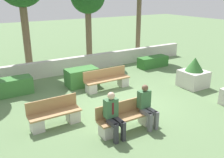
% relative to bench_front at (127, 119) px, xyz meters
% --- Properties ---
extents(ground_plane, '(60.00, 60.00, 0.00)m').
position_rel_bench_front_xyz_m(ground_plane, '(0.95, 1.44, -0.33)').
color(ground_plane, '#607F51').
extents(perimeter_wall, '(14.30, 0.30, 0.78)m').
position_rel_bench_front_xyz_m(perimeter_wall, '(0.95, 6.12, 0.06)').
color(perimeter_wall, beige).
rests_on(perimeter_wall, ground_plane).
extents(bench_front, '(1.90, 0.48, 0.84)m').
position_rel_bench_front_xyz_m(bench_front, '(0.00, 0.00, 0.00)').
color(bench_front, '#A37A4C').
rests_on(bench_front, ground_plane).
extents(bench_left_side, '(2.04, 0.48, 0.84)m').
position_rel_bench_front_xyz_m(bench_left_side, '(1.18, 3.18, 0.01)').
color(bench_left_side, '#A37A4C').
rests_on(bench_left_side, ground_plane).
extents(bench_right_side, '(1.61, 0.48, 0.84)m').
position_rel_bench_front_xyz_m(bench_right_side, '(-1.76, 1.33, -0.01)').
color(bench_right_side, '#A37A4C').
rests_on(bench_right_side, ground_plane).
extents(person_seated_man, '(0.38, 0.64, 1.33)m').
position_rel_bench_front_xyz_m(person_seated_man, '(-0.57, -0.14, 0.40)').
color(person_seated_man, '#333338').
rests_on(person_seated_man, ground_plane).
extents(person_seated_woman, '(0.38, 0.64, 1.31)m').
position_rel_bench_front_xyz_m(person_seated_woman, '(0.61, -0.14, 0.39)').
color(person_seated_woman, slate).
rests_on(person_seated_woman, ground_plane).
extents(hedge_block_near_left, '(2.09, 0.68, 0.68)m').
position_rel_bench_front_xyz_m(hedge_block_near_left, '(-2.66, 4.62, 0.01)').
color(hedge_block_near_left, '#3D7A38').
rests_on(hedge_block_near_left, ground_plane).
extents(hedge_block_near_right, '(1.36, 0.79, 0.77)m').
position_rel_bench_front_xyz_m(hedge_block_near_right, '(0.44, 4.11, 0.06)').
color(hedge_block_near_right, '#3D7A38').
rests_on(hedge_block_near_right, ground_plane).
extents(hedge_block_mid_left, '(1.73, 0.64, 0.58)m').
position_rel_bench_front_xyz_m(hedge_block_mid_left, '(5.02, 4.73, -0.04)').
color(hedge_block_mid_left, '#33702D').
rests_on(hedge_block_mid_left, ground_plane).
extents(planter_corner_left, '(1.04, 1.04, 1.31)m').
position_rel_bench_front_xyz_m(planter_corner_left, '(4.52, 1.46, 0.24)').
color(planter_corner_left, beige).
rests_on(planter_corner_left, ground_plane).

